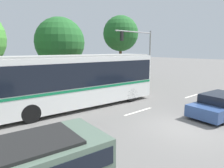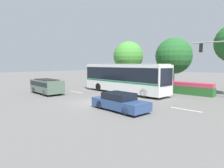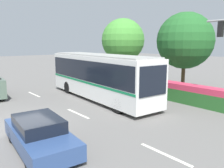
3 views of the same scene
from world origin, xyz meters
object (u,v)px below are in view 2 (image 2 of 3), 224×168
(street_tree_left, at_px, (128,56))
(sedan_foreground, at_px, (120,102))
(street_tree_centre, at_px, (174,56))
(suv_left_lane, at_px, (47,85))
(city_bus, at_px, (124,76))

(street_tree_left, bearing_deg, sedan_foreground, -53.44)
(street_tree_left, distance_m, street_tree_centre, 7.23)
(suv_left_lane, xyz_separation_m, street_tree_centre, (8.49, 13.70, 3.45))
(street_tree_left, height_order, street_tree_centre, street_tree_left)
(city_bus, relative_size, sedan_foreground, 2.46)
(city_bus, xyz_separation_m, street_tree_centre, (2.57, 7.16, 2.49))
(street_tree_left, bearing_deg, street_tree_centre, 4.74)
(city_bus, height_order, sedan_foreground, city_bus)
(city_bus, relative_size, suv_left_lane, 2.30)
(city_bus, distance_m, street_tree_centre, 8.00)
(suv_left_lane, bearing_deg, sedan_foreground, 3.18)
(city_bus, bearing_deg, street_tree_left, 128.84)
(city_bus, distance_m, suv_left_lane, 8.88)
(suv_left_lane, height_order, street_tree_centre, street_tree_centre)
(city_bus, xyz_separation_m, street_tree_left, (-4.63, 6.56, 2.61))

